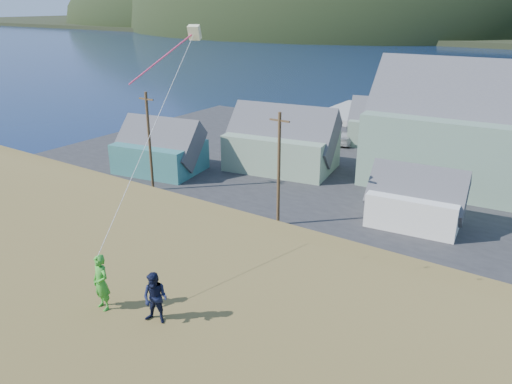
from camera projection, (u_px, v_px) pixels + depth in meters
ground at (318, 248)px, 34.13m from camera, size 900.00×900.00×0.00m
grass_strip at (304, 259)px, 32.57m from camera, size 110.00×8.00×0.10m
waterfront_lot at (401, 179)px, 47.24m from camera, size 72.00×36.00×0.12m
wharf at (415, 121)px, 68.01m from camera, size 26.00×14.00×0.90m
shed_teal at (160, 148)px, 48.45m from camera, size 9.05×7.01×6.47m
shed_palegreen_near at (282, 141)px, 49.04m from camera, size 11.49×8.28×7.69m
shed_white at (416, 199)px, 36.87m from camera, size 7.37×5.31×5.49m
shed_palegreen_far at (393, 124)px, 57.31m from camera, size 10.85×7.72×6.60m
utility_poles at (316, 175)px, 34.27m from camera, size 33.26×0.24×9.62m
parked_cars at (346, 147)px, 54.54m from camera, size 20.27×13.60×1.58m
kite_flyer_green at (101, 283)px, 14.63m from camera, size 0.69×0.50×1.75m
kite_flyer_navy at (155, 298)px, 14.02m from camera, size 0.89×0.78×1.56m
kite_rig at (188, 39)px, 19.33m from camera, size 1.91×4.07×9.82m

